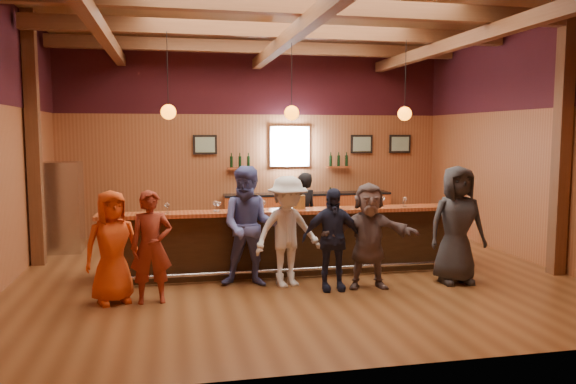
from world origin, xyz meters
The scene contains 27 objects.
room centered at (0.00, 0.06, 3.21)m, with size 9.04×9.00×4.52m.
bar_counter centered at (0.02, 0.15, 0.52)m, with size 6.30×1.07×1.11m.
back_bar_cabinet centered at (1.20, 3.72, 0.48)m, with size 4.00×0.52×0.95m.
window centered at (0.80, 3.95, 2.05)m, with size 0.95×0.09×0.95m.
framed_pictures centered at (1.67, 3.94, 2.10)m, with size 5.35×0.05×0.45m.
wine_shelves centered at (0.80, 3.88, 1.62)m, with size 3.00×0.18×0.30m.
pendant_lights centered at (0.00, 0.00, 2.71)m, with size 4.24×0.24×1.37m.
stainless_fridge centered at (-4.10, 2.60, 0.90)m, with size 0.70×0.70×1.80m, color silver.
customer_orange centered at (-2.80, -1.15, 0.79)m, with size 0.77×0.50×1.58m, color #D34513.
customer_redvest centered at (-2.27, -1.26, 0.79)m, with size 0.58×0.38×1.58m, color maroon.
customer_denim centered at (-0.81, -0.67, 0.93)m, with size 0.91×0.71×1.87m, color #545EA8.
customer_white centered at (-0.24, -0.82, 0.86)m, with size 1.11×0.64×1.71m, color silver.
customer_navy centered at (0.37, -1.16, 0.78)m, with size 0.91×0.38×1.55m, color #1C2039.
customer_brown centered at (0.95, -1.16, 0.81)m, with size 1.50×0.48×1.62m, color #645250.
customer_dark centered at (2.42, -1.17, 0.93)m, with size 0.91×0.59×1.86m, color #262528.
bartender centered at (0.46, 1.07, 0.81)m, with size 0.59×0.39×1.63m, color black.
ice_bucket centered at (0.10, -0.11, 1.22)m, with size 0.21×0.21×0.23m, color brown.
bottle_a centered at (0.77, -0.02, 1.23)m, with size 0.07×0.07×0.32m.
bottle_b centered at (0.67, -0.02, 1.24)m, with size 0.07×0.07×0.34m.
glass_a centered at (-2.36, -0.15, 1.24)m, with size 0.08×0.08×0.19m.
glass_b centered at (-2.05, -0.19, 1.23)m, with size 0.07×0.07×0.17m.
glass_c centered at (-1.29, -0.14, 1.24)m, with size 0.08×0.08×0.18m.
glass_d centered at (-1.24, -0.19, 1.22)m, with size 0.07×0.07×0.16m.
glass_e centered at (-0.52, -0.22, 1.23)m, with size 0.08×0.08×0.17m.
glass_f centered at (0.73, -0.22, 1.25)m, with size 0.09×0.09×0.20m.
glass_g centered at (1.58, -0.12, 1.24)m, with size 0.08×0.08×0.18m.
glass_h centered at (1.95, -0.20, 1.23)m, with size 0.07×0.07×0.17m.
Camera 1 is at (-1.97, -9.16, 2.37)m, focal length 35.00 mm.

